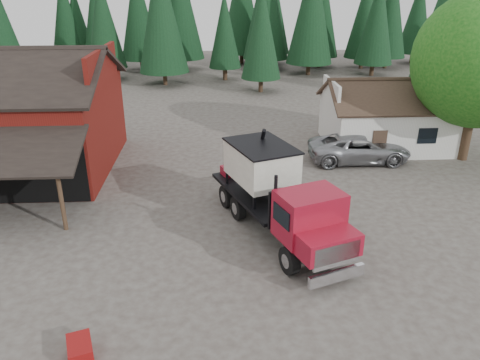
{
  "coord_description": "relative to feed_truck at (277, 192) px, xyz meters",
  "views": [
    {
      "loc": [
        1.36,
        -17.11,
        10.56
      ],
      "look_at": [
        2.45,
        3.21,
        1.8
      ],
      "focal_mm": 35.0,
      "sensor_mm": 36.0,
      "label": 1
    }
  ],
  "objects": [
    {
      "name": "near_pine_c",
      "position": [
        18.0,
        24.6,
        4.92
      ],
      "size": [
        4.84,
        4.84,
        12.4
      ],
      "color": "#382619",
      "rests_on": "ground"
    },
    {
      "name": "silver_car",
      "position": [
        6.27,
        8.6,
        -1.11
      ],
      "size": [
        6.27,
        2.91,
        1.74
      ],
      "primitive_type": "imported",
      "rotation": [
        0.0,
        0.0,
        1.57
      ],
      "color": "#96989D",
      "rests_on": "ground"
    },
    {
      "name": "equip_box",
      "position": [
        -6.85,
        -7.4,
        -1.68
      ],
      "size": [
        1.02,
        1.27,
        0.6
      ],
      "primitive_type": "cube",
      "rotation": [
        0.0,
        0.0,
        0.33
      ],
      "color": "maroon",
      "rests_on": "ground"
    },
    {
      "name": "red_barn",
      "position": [
        -15.0,
        8.5,
        0.71
      ],
      "size": [
        12.8,
        13.63,
        7.18
      ],
      "color": "#601510",
      "rests_on": "ground"
    },
    {
      "name": "farmhouse",
      "position": [
        9.0,
        11.59,
        -0.31
      ],
      "size": [
        8.6,
        6.42,
        4.65
      ],
      "color": "silver",
      "rests_on": "ground"
    },
    {
      "name": "near_pine_b",
      "position": [
        2.0,
        28.6,
        3.91
      ],
      "size": [
        3.96,
        3.96,
        10.4
      ],
      "color": "#382619",
      "rests_on": "ground"
    },
    {
      "name": "conifer_backdrop",
      "position": [
        -4.0,
        40.6,
        -1.98
      ],
      "size": [
        76.0,
        16.0,
        16.0
      ],
      "primitive_type": null,
      "color": "black",
      "rests_on": "ground"
    },
    {
      "name": "near_pine_d",
      "position": [
        -8.0,
        32.6,
        5.42
      ],
      "size": [
        5.28,
        5.28,
        13.4
      ],
      "color": "#382619",
      "rests_on": "ground"
    },
    {
      "name": "ground",
      "position": [
        -4.0,
        -1.4,
        -1.98
      ],
      "size": [
        120.0,
        120.0,
        0.0
      ],
      "primitive_type": "plane",
      "color": "#463D37",
      "rests_on": "ground"
    },
    {
      "name": "feed_truck",
      "position": [
        0.0,
        0.0,
        0.0
      ],
      "size": [
        5.68,
        9.64,
        4.23
      ],
      "rotation": [
        0.0,
        0.0,
        0.37
      ],
      "color": "black",
      "rests_on": "ground"
    }
  ]
}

